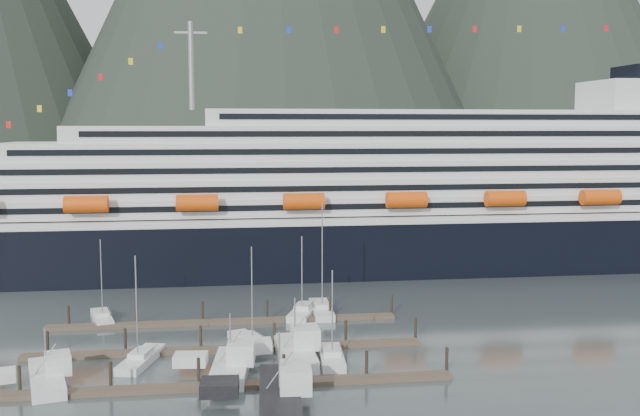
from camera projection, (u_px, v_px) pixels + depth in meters
The scene contains 15 objects.
ground at pixel (269, 357), 88.58m from camera, with size 1600.00×1600.00×0.00m, color #4D5A5B.
cruise_ship at pixel (402, 205), 145.53m from camera, with size 210.00×30.40×50.30m.
dock_near at pixel (228, 385), 78.07m from camera, with size 48.18×2.28×3.20m.
dock_mid at pixel (226, 349), 90.87m from camera, with size 48.18×2.28×3.20m.
dock_far at pixel (225, 321), 103.67m from camera, with size 48.18×2.28×3.20m.
sailboat_b at pixel (141, 360), 86.17m from camera, with size 5.04×10.17×13.16m.
sailboat_c at pixel (250, 342), 93.33m from camera, with size 5.39×9.22×12.98m.
sailboat_e at pixel (102, 318), 105.16m from camera, with size 4.46×9.23×12.05m.
sailboat_f at pixel (303, 312), 108.13m from camera, with size 5.88×10.14×12.22m.
sailboat_g at pixel (321, 310), 109.48m from camera, with size 3.18×11.30×16.96m.
sailboat_h at pixel (332, 358), 86.88m from camera, with size 3.36×9.31×11.40m.
trawler_a at pixel (45, 376), 79.08m from camera, with size 9.36×12.39×6.54m.
trawler_b at pixel (229, 366), 82.33m from camera, with size 9.10×11.92×7.54m.
trawler_c at pixel (278, 393), 73.69m from camera, with size 11.07×15.67×7.93m.
trawler_e at pixel (294, 351), 87.69m from camera, with size 9.41×12.35×8.04m.
Camera 1 is at (-5.98, -86.17, 27.08)m, focal length 42.00 mm.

